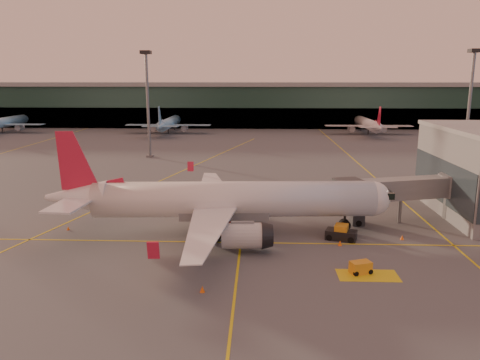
{
  "coord_description": "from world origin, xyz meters",
  "views": [
    {
      "loc": [
        7.07,
        -47.82,
        19.18
      ],
      "look_at": [
        4.42,
        17.11,
        5.0
      ],
      "focal_mm": 35.0,
      "sensor_mm": 36.0,
      "label": 1
    }
  ],
  "objects_px": {
    "gpu_cart": "(361,268)",
    "pushback_tug": "(341,234)",
    "main_airplane": "(222,201)",
    "catering_truck": "(231,207)"
  },
  "relations": [
    {
      "from": "main_airplane",
      "to": "pushback_tug",
      "type": "bearing_deg",
      "value": -10.48
    },
    {
      "from": "main_airplane",
      "to": "pushback_tug",
      "type": "height_order",
      "value": "main_airplane"
    },
    {
      "from": "gpu_cart",
      "to": "pushback_tug",
      "type": "xyz_separation_m",
      "value": [
        -0.25,
        10.03,
        0.16
      ]
    },
    {
      "from": "main_airplane",
      "to": "pushback_tug",
      "type": "relative_size",
      "value": 10.62
    },
    {
      "from": "main_airplane",
      "to": "catering_truck",
      "type": "relative_size",
      "value": 7.75
    },
    {
      "from": "main_airplane",
      "to": "catering_truck",
      "type": "height_order",
      "value": "main_airplane"
    },
    {
      "from": "catering_truck",
      "to": "pushback_tug",
      "type": "relative_size",
      "value": 1.37
    },
    {
      "from": "pushback_tug",
      "to": "main_airplane",
      "type": "bearing_deg",
      "value": -168.55
    },
    {
      "from": "catering_truck",
      "to": "pushback_tug",
      "type": "distance_m",
      "value": 15.03
    },
    {
      "from": "catering_truck",
      "to": "gpu_cart",
      "type": "relative_size",
      "value": 2.32
    }
  ]
}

